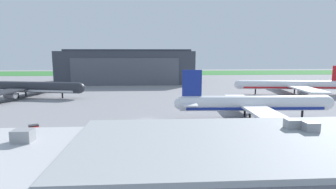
# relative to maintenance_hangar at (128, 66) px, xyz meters

# --- Properties ---
(ground_plane) EXTENTS (440.00, 440.00, 0.00)m
(ground_plane) POSITION_rel_maintenance_hangar_xyz_m (12.46, -96.30, -9.16)
(ground_plane) COLOR gray
(grass_field_strip) EXTENTS (440.00, 56.00, 0.08)m
(grass_field_strip) POSITION_rel_maintenance_hangar_xyz_m (12.46, 74.28, -9.12)
(grass_field_strip) COLOR #357835
(grass_field_strip) RESTS_ON ground_plane
(maintenance_hangar) EXTENTS (74.26, 41.15, 19.23)m
(maintenance_hangar) POSITION_rel_maintenance_hangar_xyz_m (0.00, 0.00, 0.00)
(maintenance_hangar) COLOR #383D47
(maintenance_hangar) RESTS_ON ground_plane
(airliner_near_right) EXTENTS (41.24, 32.07, 12.66)m
(airliner_near_right) POSITION_rel_maintenance_hangar_xyz_m (39.74, -96.82, -5.21)
(airliner_near_right) COLOR white
(airliner_near_right) RESTS_ON ground_plane
(airliner_far_right) EXTENTS (46.55, 37.16, 13.32)m
(airliner_far_right) POSITION_rel_maintenance_hangar_xyz_m (-34.51, -57.53, -5.27)
(airliner_far_right) COLOR #282B33
(airliner_far_right) RESTS_ON ground_plane
(airliner_far_left) EXTENTS (47.21, 42.11, 11.88)m
(airliner_far_left) POSITION_rel_maintenance_hangar_xyz_m (71.98, -56.15, -5.35)
(airliner_far_left) COLOR silver
(airliner_far_left) RESTS_ON ground_plane
(baggage_tug) EXTENTS (3.52, 4.43, 2.25)m
(baggage_tug) POSITION_rel_maintenance_hangar_xyz_m (-9.99, -109.28, -7.94)
(baggage_tug) COLOR #2D2D33
(baggage_tug) RESTS_ON ground_plane
(terminal_block_west) EXTENTS (42.28, 17.13, 9.42)m
(terminal_block_west) POSITION_rel_maintenance_hangar_xyz_m (27.09, -138.52, -4.94)
(terminal_block_west) COLOR slate
(terminal_block_west) RESTS_ON ground_plane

